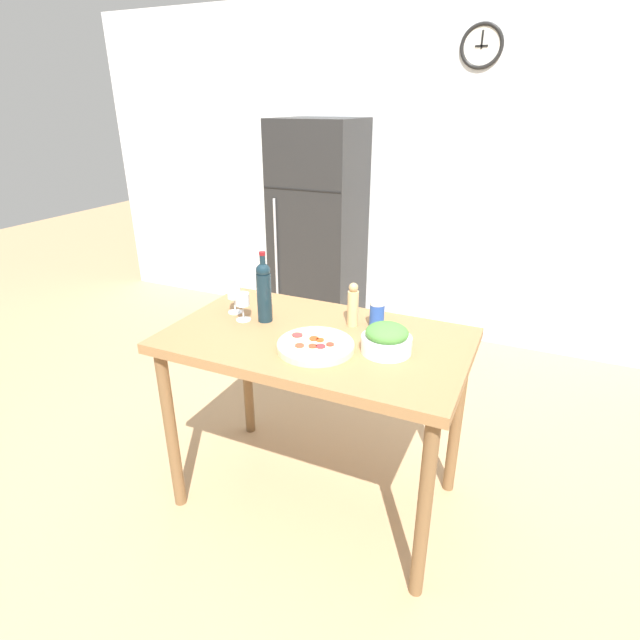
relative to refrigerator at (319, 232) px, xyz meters
name	(u,v)px	position (x,y,z in m)	size (l,w,h in m)	color
ground_plane	(317,494)	(0.85, -1.88, -0.87)	(14.00, 14.00, 0.00)	tan
wall_back	(437,178)	(0.85, 0.36, 0.43)	(6.40, 0.08, 2.60)	silver
refrigerator	(319,232)	(0.00, 0.00, 0.00)	(0.65, 0.64, 1.74)	black
prep_counter	(316,357)	(0.85, -1.88, -0.07)	(1.32, 0.78, 0.90)	olive
wine_bottle	(264,291)	(0.56, -1.83, 0.18)	(0.07, 0.07, 0.33)	#142833
wine_glass_near	(242,301)	(0.47, -1.86, 0.13)	(0.07, 0.07, 0.13)	silver
wine_glass_far	(234,294)	(0.38, -1.80, 0.13)	(0.07, 0.07, 0.13)	silver
pepper_mill	(353,305)	(0.95, -1.70, 0.13)	(0.05, 0.05, 0.21)	tan
salad_bowl	(387,339)	(1.18, -1.90, 0.09)	(0.21, 0.21, 0.12)	white
homemade_pizza	(316,345)	(0.90, -2.00, 0.05)	(0.32, 0.32, 0.04)	beige
salt_canister	(377,315)	(1.06, -1.68, 0.10)	(0.07, 0.07, 0.12)	#284CA3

